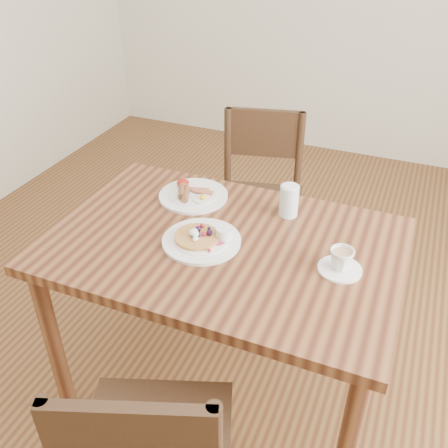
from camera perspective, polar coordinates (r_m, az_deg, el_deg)
name	(u,v)px	position (r m, az deg, el deg)	size (l,w,h in m)	color
ground	(224,384)	(2.23, 0.00, -17.80)	(5.00, 5.00, 0.00)	#522C17
dining_table	(224,264)	(1.77, 0.00, -4.55)	(1.20, 0.80, 0.75)	brown
chair_far	(259,194)	(2.50, 4.06, 3.48)	(0.51, 0.51, 0.88)	#382214
pancake_plate	(203,239)	(1.70, -2.43, -1.68)	(0.27, 0.27, 0.06)	white
breakfast_plate	(192,194)	(1.96, -3.64, 3.39)	(0.27, 0.27, 0.04)	white
teacup_saucer	(341,262)	(1.61, 13.21, -4.21)	(0.14, 0.14, 0.08)	white
water_glass	(289,201)	(1.84, 7.44, 2.66)	(0.07, 0.07, 0.12)	silver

